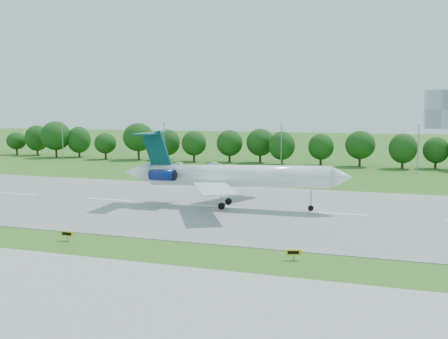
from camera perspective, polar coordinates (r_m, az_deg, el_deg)
ground at (r=55.33m, az=10.49°, el=-10.17°), size 600.00×600.00×0.00m
runway at (r=79.45m, az=12.76°, el=-4.96°), size 400.00×45.00×0.08m
taxiway at (r=38.63m, az=6.96°, el=-17.77°), size 400.00×23.00×0.08m
tree_line at (r=145.03m, az=15.12°, el=2.72°), size 288.40×8.40×10.40m
light_poles at (r=135.20m, az=13.87°, el=2.54°), size 175.90×0.25×12.19m
airliner at (r=81.91m, az=0.20°, el=-0.60°), size 38.35×28.00×12.55m
taxi_sign_left at (r=64.88m, az=-17.48°, el=-7.02°), size 1.69×0.23×1.19m
taxi_sign_centre at (r=54.76m, az=7.98°, el=-9.38°), size 1.61×0.68×1.15m
service_vehicle_a at (r=140.55m, az=-1.02°, el=0.57°), size 4.22×2.50×1.31m
service_vehicle_b at (r=143.61m, az=-5.06°, el=0.65°), size 3.59×2.80×1.14m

